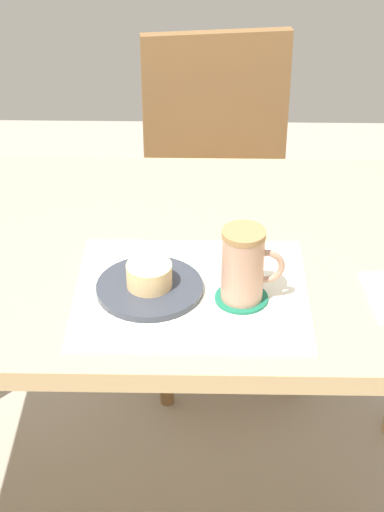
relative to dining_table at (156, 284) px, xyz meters
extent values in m
cube|color=tan|center=(0.00, 0.00, 0.07)|extent=(1.27, 0.71, 0.04)
cylinder|color=brown|center=(0.34, 0.44, -0.46)|extent=(0.04, 0.04, 0.41)
cylinder|color=brown|center=(-0.01, 0.39, -0.46)|extent=(0.04, 0.04, 0.41)
cylinder|color=brown|center=(0.29, 0.79, -0.46)|extent=(0.04, 0.04, 0.41)
cylinder|color=brown|center=(-0.06, 0.74, -0.46)|extent=(0.04, 0.04, 0.41)
cube|color=brown|center=(0.14, 0.59, -0.23)|extent=(0.48, 0.48, 0.04)
cube|color=brown|center=(0.12, 0.79, 0.00)|extent=(0.39, 0.09, 0.44)
cube|color=silver|center=(0.07, -0.15, 0.09)|extent=(0.39, 0.32, 0.00)
cylinder|color=#333842|center=(0.00, -0.15, 0.10)|extent=(0.18, 0.18, 0.01)
cylinder|color=#E5BC7F|center=(0.00, -0.15, 0.12)|extent=(0.08, 0.08, 0.04)
cylinder|color=#196B4C|center=(0.15, -0.17, 0.09)|extent=(0.09, 0.09, 0.00)
cylinder|color=tan|center=(0.15, -0.17, 0.15)|extent=(0.07, 0.07, 0.12)
cylinder|color=#9E7547|center=(0.15, -0.17, 0.22)|extent=(0.07, 0.07, 0.01)
torus|color=tan|center=(0.19, -0.17, 0.16)|extent=(0.06, 0.01, 0.06)
camera|label=1|loc=(0.09, -1.31, 0.92)|focal=60.00mm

